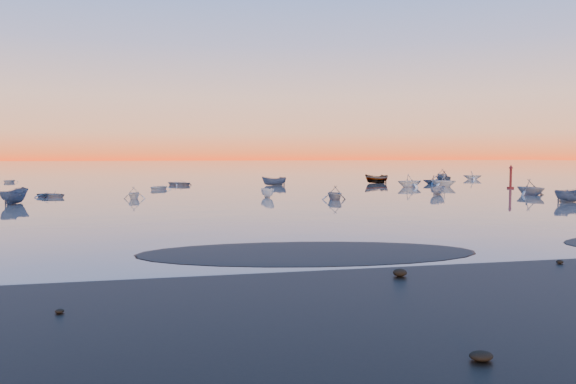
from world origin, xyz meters
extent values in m
plane|color=#685E56|center=(0.00, 100.00, 0.00)|extent=(600.00, 600.00, 0.00)
imported|color=gray|center=(-24.31, 42.57, 0.00)|extent=(3.60, 4.02, 0.96)
imported|color=#31445F|center=(28.66, 24.00, 0.00)|extent=(2.20, 4.31, 1.43)
cylinder|color=#490F10|center=(36.62, 45.98, 0.05)|extent=(0.99, 0.99, 0.33)
cylinder|color=#490F10|center=(36.62, 45.98, 1.43)|extent=(0.35, 0.35, 2.85)
cone|color=#490F10|center=(36.62, 45.98, 3.12)|extent=(0.66, 0.66, 0.55)
camera|label=1|loc=(-11.91, -25.32, 4.92)|focal=35.00mm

